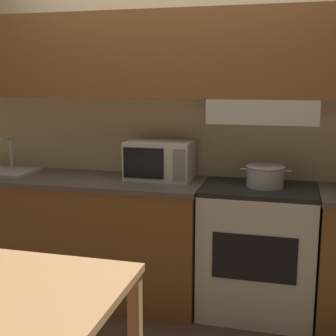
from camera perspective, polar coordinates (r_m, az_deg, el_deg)
ground_plane at (r=3.79m, az=1.34°, el=-14.12°), size 16.00×16.00×0.00m
wall_back at (r=3.38m, az=1.49°, el=9.02°), size 5.72×0.38×2.55m
lower_counter_main at (r=3.60m, az=-11.07°, el=-8.04°), size 1.90×0.59×0.89m
stove_range at (r=3.29m, az=10.77°, el=-9.86°), size 0.75×0.55×0.89m
cooking_pot at (r=3.17m, az=11.77°, el=-0.90°), size 0.33×0.26×0.14m
microwave at (r=3.34m, az=-1.00°, el=0.98°), size 0.47×0.32×0.27m
sink_basin at (r=3.78m, az=-19.58°, el=-0.31°), size 0.49×0.36×0.26m
dining_table at (r=2.07m, az=-19.17°, el=-16.73°), size 0.93×0.78×0.78m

